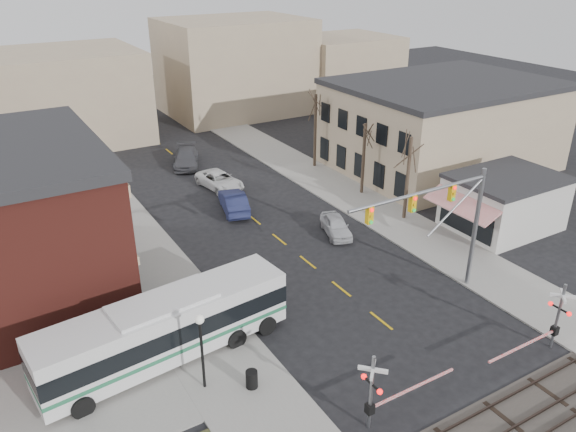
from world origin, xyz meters
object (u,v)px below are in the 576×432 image
at_px(car_b, 234,202).
at_px(pedestrian_far, 198,316).
at_px(traffic_signal_mast, 446,213).
at_px(rr_crossing_west, 379,390).
at_px(car_d, 186,158).
at_px(street_lamp, 201,337).
at_px(pedestrian_near, 215,328).
at_px(trash_bin, 252,379).
at_px(car_c, 220,181).
at_px(transit_bus, 166,328).
at_px(rr_crossing_east, 553,320).
at_px(car_a, 336,226).

relative_size(car_b, pedestrian_far, 2.75).
distance_m(traffic_signal_mast, rr_crossing_west, 12.31).
distance_m(car_b, pedestrian_far, 16.57).
xyz_separation_m(traffic_signal_mast, car_d, (-4.55, 30.61, -4.91)).
bearing_deg(car_d, pedestrian_far, -87.03).
bearing_deg(rr_crossing_west, street_lamp, 133.55).
distance_m(pedestrian_near, pedestrian_far, 1.56).
relative_size(rr_crossing_west, trash_bin, 6.01).
distance_m(car_c, pedestrian_far, 21.62).
height_order(transit_bus, car_b, transit_bus).
relative_size(car_b, car_d, 0.90).
xyz_separation_m(rr_crossing_east, pedestrian_far, (-15.59, 11.05, -0.90)).
distance_m(car_c, car_d, 7.33).
bearing_deg(rr_crossing_west, trash_bin, 127.91).
xyz_separation_m(trash_bin, car_d, (9.12, 32.06, 0.25)).
bearing_deg(rr_crossing_east, car_b, 104.93).
bearing_deg(car_d, street_lamp, -86.88).
bearing_deg(trash_bin, car_a, 41.44).
bearing_deg(pedestrian_near, traffic_signal_mast, -111.18).
distance_m(rr_crossing_west, car_b, 24.92).
bearing_deg(transit_bus, car_d, 66.88).
height_order(rr_crossing_east, street_lamp, street_lamp).
distance_m(rr_crossing_east, trash_bin, 16.11).
distance_m(car_b, car_d, 12.53).
bearing_deg(trash_bin, pedestrian_far, 95.02).
bearing_deg(car_a, car_d, 120.39).
bearing_deg(pedestrian_far, car_b, 11.36).
bearing_deg(street_lamp, car_d, 70.19).
distance_m(car_b, car_c, 5.32).
relative_size(traffic_signal_mast, trash_bin, 10.78).
height_order(car_a, pedestrian_far, pedestrian_far).
height_order(transit_bus, car_c, transit_bus).
bearing_deg(car_d, car_b, -70.24).
height_order(trash_bin, car_c, car_c).
bearing_deg(car_d, transit_bus, -90.20).
bearing_deg(car_b, pedestrian_far, 72.23).
bearing_deg(street_lamp, car_a, 34.55).
relative_size(rr_crossing_east, pedestrian_far, 2.96).
distance_m(traffic_signal_mast, rr_crossing_east, 8.01).
xyz_separation_m(street_lamp, car_d, (11.11, 30.85, -2.30)).
xyz_separation_m(trash_bin, car_a, (13.28, 11.73, 0.13)).
height_order(transit_bus, car_a, transit_bus).
relative_size(transit_bus, trash_bin, 14.65).
bearing_deg(transit_bus, pedestrian_near, -5.38).
xyz_separation_m(car_c, pedestrian_near, (-9.61, -20.67, 0.35)).
distance_m(rr_crossing_east, car_b, 25.91).
xyz_separation_m(rr_crossing_west, rr_crossing_east, (11.27, -0.55, 0.00)).
bearing_deg(street_lamp, car_c, 63.93).
relative_size(traffic_signal_mast, car_b, 1.93).
height_order(rr_crossing_west, car_b, rr_crossing_west).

